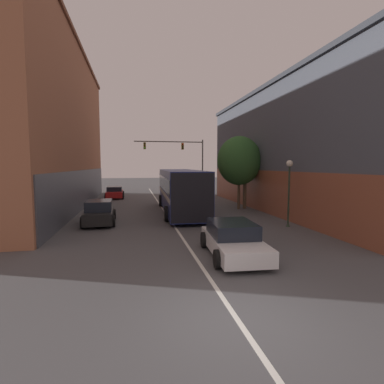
{
  "coord_description": "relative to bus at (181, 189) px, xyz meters",
  "views": [
    {
      "loc": [
        -2.33,
        -6.36,
        3.59
      ],
      "look_at": [
        1.84,
        14.96,
        1.65
      ],
      "focal_mm": 28.0,
      "sensor_mm": 36.0,
      "label": 1
    }
  ],
  "objects": [
    {
      "name": "ground_plane",
      "position": [
        -1.18,
        -16.1,
        -1.82
      ],
      "size": [
        160.0,
        160.0,
        0.0
      ],
      "primitive_type": "plane",
      "color": "#4C4C4F"
    },
    {
      "name": "lane_center_line",
      "position": [
        -1.18,
        0.83,
        -1.81
      ],
      "size": [
        0.14,
        45.86,
        0.01
      ],
      "color": "silver",
      "rests_on": "ground_plane"
    },
    {
      "name": "building_left_brick",
      "position": [
        -11.4,
        4.61,
        5.06
      ],
      "size": [
        7.8,
        27.54,
        13.54
      ],
      "color": "#A86647",
      "rests_on": "ground_plane"
    },
    {
      "name": "building_right_storefront",
      "position": [
        10.4,
        -0.31,
        3.13
      ],
      "size": [
        8.55,
        25.22,
        9.66
      ],
      "color": "#4C515B",
      "rests_on": "ground_plane"
    },
    {
      "name": "bus",
      "position": [
        0.0,
        0.0,
        0.0
      ],
      "size": [
        3.22,
        11.78,
        3.23
      ],
      "rotation": [
        0.0,
        0.0,
        1.54
      ],
      "color": "navy",
      "rests_on": "ground_plane"
    },
    {
      "name": "hatchback_foreground",
      "position": [
        0.36,
        -11.27,
        -1.18
      ],
      "size": [
        2.32,
        4.54,
        1.32
      ],
      "rotation": [
        0.0,
        0.0,
        1.51
      ],
      "color": "silver",
      "rests_on": "ground_plane"
    },
    {
      "name": "parked_car_left_near",
      "position": [
        -5.56,
        11.12,
        -1.19
      ],
      "size": [
        2.03,
        3.95,
        1.29
      ],
      "rotation": [
        0.0,
        0.0,
        1.59
      ],
      "color": "red",
      "rests_on": "ground_plane"
    },
    {
      "name": "parked_car_left_mid",
      "position": [
        -5.62,
        -3.46,
        -1.13
      ],
      "size": [
        2.05,
        4.14,
        1.46
      ],
      "rotation": [
        0.0,
        0.0,
        1.61
      ],
      "color": "black",
      "rests_on": "ground_plane"
    },
    {
      "name": "traffic_signal_gantry",
      "position": [
        2.45,
        13.75,
        3.06
      ],
      "size": [
        8.38,
        0.36,
        6.72
      ],
      "color": "#514C47",
      "rests_on": "ground_plane"
    },
    {
      "name": "street_lamp",
      "position": [
        5.36,
        -6.52,
        0.78
      ],
      "size": [
        0.39,
        0.39,
        3.89
      ],
      "color": "#233323",
      "rests_on": "ground_plane"
    },
    {
      "name": "street_tree_near",
      "position": [
        5.57,
        1.05,
        1.96
      ],
      "size": [
        2.44,
        2.2,
        5.16
      ],
      "color": "brown",
      "rests_on": "ground_plane"
    },
    {
      "name": "street_tree_far",
      "position": [
        4.94,
        0.74,
        2.14
      ],
      "size": [
        3.6,
        3.24,
        5.94
      ],
      "color": "brown",
      "rests_on": "ground_plane"
    }
  ]
}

